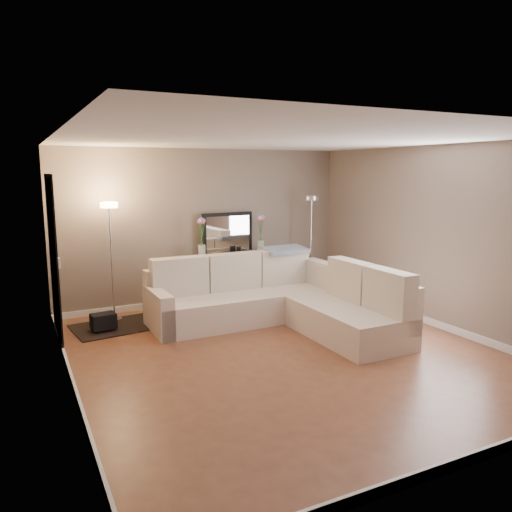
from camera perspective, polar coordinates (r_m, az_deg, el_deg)
name	(u,v)px	position (r m, az deg, el deg)	size (l,w,h in m)	color
floor	(284,353)	(6.34, 3.26, -10.99)	(5.00, 5.50, 0.01)	brown
ceiling	(286,139)	(5.95, 3.51, 13.25)	(5.00, 5.50, 0.01)	white
wall_back	(205,227)	(8.50, -5.87, 3.32)	(5.00, 0.02, 2.60)	gray
wall_front	(476,303)	(3.91, 23.89, -4.96)	(5.00, 0.02, 2.60)	gray
wall_left	(63,267)	(5.26, -21.15, -1.19)	(0.02, 5.50, 2.60)	gray
wall_right	(439,238)	(7.56, 20.17, 1.99)	(0.02, 5.50, 2.60)	gray
baseboard_back	(207,299)	(8.70, -5.67, -4.91)	(5.00, 0.03, 0.10)	white
baseboard_front	(462,462)	(4.39, 22.44, -20.91)	(5.00, 0.03, 0.10)	white
baseboard_left	(74,386)	(5.62, -20.10, -13.80)	(0.03, 5.50, 0.10)	white
baseboard_right	(432,322)	(7.80, 19.50, -7.16)	(0.03, 5.50, 0.10)	white
doorway	(54,260)	(6.96, -22.12, -0.40)	(0.02, 1.20, 2.20)	black
switch_plate	(59,263)	(6.11, -21.56, -0.73)	(0.02, 0.08, 0.12)	white
sectional_sofa	(279,300)	(7.34, 2.60, -5.05)	(2.84, 2.72, 1.00)	beige
throw_blanket	(285,250)	(8.03, 3.31, 0.73)	(0.71, 0.41, 0.05)	gray
console_table	(228,277)	(8.47, -3.20, -2.46)	(1.33, 0.43, 0.81)	black
leaning_mirror	(228,234)	(8.53, -3.26, 2.55)	(0.93, 0.10, 0.73)	black
table_decor	(233,255)	(8.40, -2.64, 0.10)	(0.56, 0.13, 0.13)	orange
flower_vase_left	(202,242)	(8.16, -6.23, 1.62)	(0.15, 0.13, 0.69)	silver
flower_vase_right	(261,237)	(8.65, 0.54, 2.14)	(0.15, 0.13, 0.69)	silver
floor_lamp_lit	(111,238)	(7.66, -16.28, 1.99)	(0.28, 0.28, 1.78)	silver
floor_lamp_unlit	(311,226)	(8.87, 6.31, 3.43)	(0.31, 0.31, 1.81)	silver
charcoal_rug	(115,327)	(7.58, -15.77, -7.77)	(1.16, 0.87, 0.02)	black
black_bag	(103,321)	(7.40, -17.05, -7.12)	(0.33, 0.23, 0.21)	black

